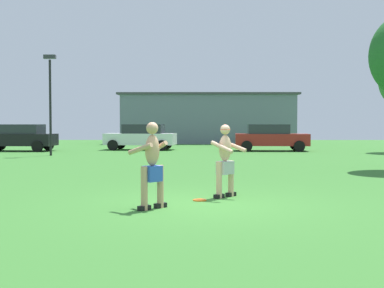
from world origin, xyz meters
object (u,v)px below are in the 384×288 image
lamp_post (50,93)px  car_white_mid_lot (141,137)px  player_with_cap (225,158)px  frisbee (200,200)px  player_in_blue (152,164)px  car_black_far_end (19,137)px  car_red_near_post (271,137)px

lamp_post → car_white_mid_lot: bearing=54.9°
player_with_cap → car_white_mid_lot: bearing=101.3°
car_white_mid_lot → lamp_post: 7.34m
player_with_cap → frisbee: size_ratio=5.58×
player_with_cap → player_in_blue: (-1.49, -1.56, -0.01)m
frisbee → car_white_mid_lot: size_ratio=0.07×
player_in_blue → car_white_mid_lot: bearing=96.7°
car_white_mid_lot → car_black_far_end: 7.24m
frisbee → car_black_far_end: (-10.58, 19.32, 0.81)m
player_in_blue → lamp_post: 17.52m
player_with_cap → car_black_far_end: 21.87m
player_with_cap → player_in_blue: size_ratio=0.98×
frisbee → lamp_post: (-7.47, 15.03, 3.16)m
lamp_post → car_red_near_post: bearing=21.0°
car_black_far_end → frisbee: bearing=-61.3°
player_in_blue → car_red_near_post: 21.29m
player_with_cap → car_red_near_post: player_with_cap is taller
lamp_post → player_in_blue: bearing=-67.9°
frisbee → car_red_near_post: size_ratio=0.07×
player_in_blue → car_black_far_end: 22.55m
frisbee → car_white_mid_lot: car_white_mid_lot is taller
frisbee → car_red_near_post: (4.36, 19.57, 0.81)m
player_in_blue → player_with_cap: bearing=46.2°
frisbee → car_white_mid_lot: bearing=99.5°
frisbee → player_in_blue: bearing=-131.1°
car_red_near_post → lamp_post: bearing=-159.0°
car_black_far_end → lamp_post: (3.11, -4.29, 2.35)m
car_red_near_post → car_white_mid_lot: 7.92m
car_black_far_end → lamp_post: size_ratio=0.86×
car_red_near_post → car_white_mid_lot: same height
car_red_near_post → player_in_blue: bearing=-104.4°
car_black_far_end → car_red_near_post: bearing=1.0°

